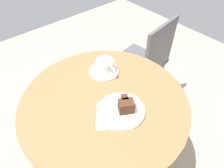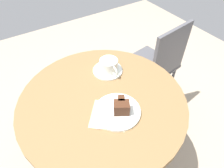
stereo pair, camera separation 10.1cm
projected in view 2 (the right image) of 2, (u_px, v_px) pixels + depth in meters
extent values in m
cube|color=gray|center=(106.00, 162.00, 1.52)|extent=(4.40, 4.40, 0.01)
cylinder|color=brown|center=(102.00, 101.00, 1.01)|extent=(0.84, 0.84, 0.03)
cylinder|color=#B7B7BC|center=(104.00, 138.00, 1.26)|extent=(0.07, 0.07, 0.68)
cylinder|color=#B7B7BC|center=(106.00, 161.00, 1.51)|extent=(0.38, 0.38, 0.02)
cylinder|color=silver|center=(108.00, 70.00, 1.14)|extent=(0.17, 0.17, 0.01)
cylinder|color=silver|center=(109.00, 65.00, 1.11)|extent=(0.10, 0.10, 0.07)
cylinder|color=beige|center=(109.00, 60.00, 1.09)|extent=(0.09, 0.09, 0.00)
torus|color=silver|center=(114.00, 71.00, 1.08)|extent=(0.05, 0.01, 0.05)
cube|color=#B7B7BC|center=(100.00, 65.00, 1.16)|extent=(0.03, 0.08, 0.00)
ellipsoid|color=#B7B7BC|center=(106.00, 61.00, 1.19)|extent=(0.02, 0.02, 0.00)
cylinder|color=silver|center=(117.00, 111.00, 0.93)|extent=(0.22, 0.22, 0.01)
cube|color=black|center=(121.00, 110.00, 0.92)|extent=(0.08, 0.09, 0.02)
cube|color=black|center=(121.00, 104.00, 0.94)|extent=(0.05, 0.05, 0.02)
cube|color=#422314|center=(122.00, 108.00, 0.91)|extent=(0.08, 0.09, 0.01)
cube|color=#422314|center=(121.00, 102.00, 0.93)|extent=(0.05, 0.05, 0.01)
cube|color=black|center=(122.00, 106.00, 0.90)|extent=(0.08, 0.09, 0.02)
cube|color=black|center=(121.00, 100.00, 0.92)|extent=(0.05, 0.05, 0.02)
cube|color=#422314|center=(122.00, 104.00, 0.89)|extent=(0.08, 0.09, 0.01)
cube|color=#422314|center=(121.00, 98.00, 0.91)|extent=(0.05, 0.05, 0.01)
cube|color=#422314|center=(122.00, 111.00, 0.89)|extent=(0.04, 0.06, 0.06)
cube|color=#B7B7BC|center=(114.00, 120.00, 0.89)|extent=(0.09, 0.08, 0.00)
cube|color=#B7B7BC|center=(99.00, 117.00, 0.90)|extent=(0.04, 0.04, 0.00)
cube|color=tan|center=(109.00, 115.00, 0.92)|extent=(0.23, 0.23, 0.00)
cube|color=tan|center=(113.00, 115.00, 0.92)|extent=(0.21, 0.21, 0.00)
cylinder|color=#4C4C51|center=(145.00, 67.00, 1.99)|extent=(0.02, 0.02, 0.41)
cylinder|color=#4C4C51|center=(121.00, 81.00, 1.84)|extent=(0.02, 0.02, 0.41)
cylinder|color=#4C4C51|center=(171.00, 84.00, 1.81)|extent=(0.02, 0.02, 0.41)
cylinder|color=#4C4C51|center=(147.00, 102.00, 1.66)|extent=(0.02, 0.02, 0.41)
cube|color=#4C4C51|center=(148.00, 65.00, 1.67)|extent=(0.43, 0.43, 0.02)
cube|color=#4C4C51|center=(170.00, 53.00, 1.43)|extent=(0.07, 0.36, 0.40)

